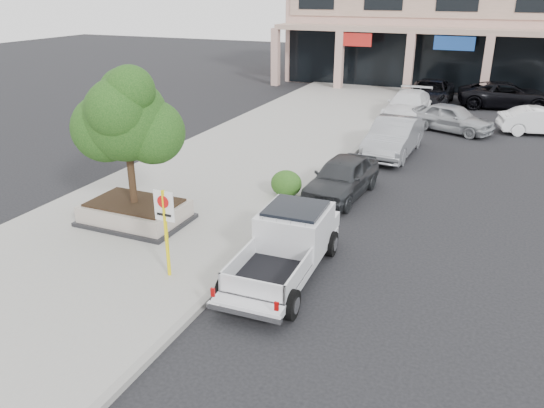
{
  "coord_description": "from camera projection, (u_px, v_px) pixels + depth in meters",
  "views": [
    {
      "loc": [
        4.17,
        -11.01,
        6.94
      ],
      "look_at": [
        -1.24,
        1.5,
        1.38
      ],
      "focal_mm": 35.0,
      "sensor_mm": 36.0,
      "label": 1
    }
  ],
  "objects": [
    {
      "name": "planter",
      "position": [
        135.0,
        212.0,
        16.5
      ],
      "size": [
        3.2,
        2.2,
        0.68
      ],
      "color": "black",
      "rests_on": "sidewalk"
    },
    {
      "name": "planter_tree",
      "position": [
        133.0,
        119.0,
        15.47
      ],
      "size": [
        2.9,
        2.55,
        4.0
      ],
      "color": "black",
      "rests_on": "planter"
    },
    {
      "name": "hedge",
      "position": [
        286.0,
        184.0,
        18.5
      ],
      "size": [
        1.1,
        0.99,
        0.93
      ],
      "primitive_type": "ellipsoid",
      "color": "#1D4C15",
      "rests_on": "sidewalk"
    },
    {
      "name": "lot_car_a",
      "position": [
        452.0,
        118.0,
        27.37
      ],
      "size": [
        4.59,
        3.18,
        1.45
      ],
      "primitive_type": "imported",
      "rotation": [
        0.0,
        0.0,
        1.19
      ],
      "color": "#A2A6AA",
      "rests_on": "ground"
    },
    {
      "name": "curb",
      "position": [
        314.0,
        193.0,
        19.15
      ],
      "size": [
        0.2,
        52.0,
        0.15
      ],
      "primitive_type": "cube",
      "color": "gray",
      "rests_on": "ground"
    },
    {
      "name": "curb_car_c",
      "position": [
        408.0,
        105.0,
        30.05
      ],
      "size": [
        2.26,
        5.38,
        1.55
      ],
      "primitive_type": "imported",
      "rotation": [
        0.0,
        0.0,
        -0.02
      ],
      "color": "white",
      "rests_on": "ground"
    },
    {
      "name": "pickup_truck",
      "position": [
        283.0,
        249.0,
        13.46
      ],
      "size": [
        2.05,
        5.15,
        1.6
      ],
      "primitive_type": null,
      "rotation": [
        0.0,
        0.0,
        0.03
      ],
      "color": "silver",
      "rests_on": "ground"
    },
    {
      "name": "curb_car_b",
      "position": [
        394.0,
        137.0,
        23.52
      ],
      "size": [
        1.95,
        5.03,
        1.63
      ],
      "primitive_type": "imported",
      "rotation": [
        0.0,
        0.0,
        -0.05
      ],
      "color": "gray",
      "rests_on": "ground"
    },
    {
      "name": "sidewalk",
      "position": [
        218.0,
        179.0,
        20.6
      ],
      "size": [
        8.0,
        52.0,
        0.15
      ],
      "primitive_type": "cube",
      "color": "gray",
      "rests_on": "ground"
    },
    {
      "name": "curb_car_a",
      "position": [
        342.0,
        177.0,
        18.83
      ],
      "size": [
        2.08,
        4.34,
        1.43
      ],
      "primitive_type": "imported",
      "rotation": [
        0.0,
        0.0,
        -0.09
      ],
      "color": "#2A2C2F",
      "rests_on": "ground"
    },
    {
      "name": "lot_car_d",
      "position": [
        507.0,
        95.0,
        32.83
      ],
      "size": [
        6.09,
        3.57,
        1.59
      ],
      "primitive_type": "imported",
      "rotation": [
        0.0,
        0.0,
        1.74
      ],
      "color": "black",
      "rests_on": "ground"
    },
    {
      "name": "no_parking_sign",
      "position": [
        165.0,
        222.0,
        12.98
      ],
      "size": [
        0.55,
        0.09,
        2.3
      ],
      "color": "yellow",
      "rests_on": "sidewalk"
    },
    {
      "name": "lot_car_b",
      "position": [
        541.0,
        121.0,
        26.91
      ],
      "size": [
        4.33,
        2.39,
        1.35
      ],
      "primitive_type": "imported",
      "rotation": [
        0.0,
        0.0,
        1.82
      ],
      "color": "white",
      "rests_on": "ground"
    },
    {
      "name": "curb_car_d",
      "position": [
        430.0,
        93.0,
        33.67
      ],
      "size": [
        2.7,
        5.72,
        1.58
      ],
      "primitive_type": "imported",
      "rotation": [
        0.0,
        0.0,
        0.01
      ],
      "color": "black",
      "rests_on": "ground"
    },
    {
      "name": "ground",
      "position": [
        293.0,
        282.0,
        13.51
      ],
      "size": [
        120.0,
        120.0,
        0.0
      ],
      "primitive_type": "plane",
      "color": "black",
      "rests_on": "ground"
    }
  ]
}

